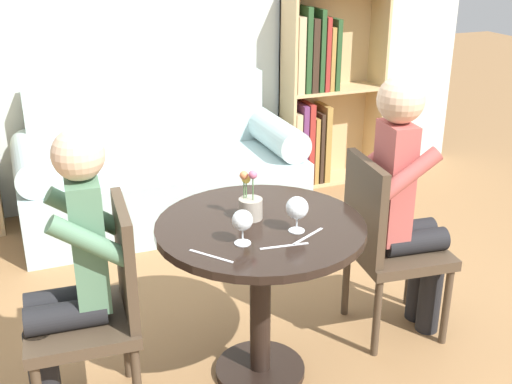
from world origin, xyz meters
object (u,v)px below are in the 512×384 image
wine_glass_left (242,221)px  wine_glass_right (297,209)px  couch (161,176)px  chair_left (98,305)px  chair_right (385,240)px  person_right (406,202)px  person_left (70,276)px  bookshelf_right (319,93)px  flower_vase (250,204)px

wine_glass_left → wine_glass_right: size_ratio=0.94×
couch → chair_left: 1.90m
chair_left → wine_glass_left: (0.54, -0.16, 0.33)m
chair_right → wine_glass_left: chair_right is taller
couch → wine_glass_right: 1.98m
chair_right → person_right: size_ratio=0.71×
chair_left → person_left: (-0.09, 0.01, 0.14)m
bookshelf_right → person_left: bookshelf_right is taller
chair_left → chair_right: same height
chair_right → person_right: (0.09, -0.02, 0.19)m
bookshelf_right → chair_right: size_ratio=1.62×
person_right → wine_glass_left: (-0.88, -0.22, 0.15)m
chair_left → wine_glass_right: (0.78, -0.14, 0.34)m
wine_glass_left → wine_glass_right: wine_glass_right is taller
couch → bookshelf_right: (1.30, 0.26, 0.39)m
bookshelf_right → person_right: (-0.54, -1.97, -0.01)m
chair_right → person_left: size_ratio=0.75×
chair_right → chair_left: bearing=99.2°
wine_glass_right → chair_right: bearing=20.4°
couch → chair_left: size_ratio=2.04×
chair_left → wine_glass_left: bearing=77.3°
bookshelf_right → wine_glass_right: 2.47m
person_left → person_right: 1.52m
chair_right → person_left: person_left is taller
chair_right → bookshelf_right: bearing=-11.7°
person_left → flower_vase: 0.76m
chair_left → flower_vase: flower_vase is taller
person_right → wine_glass_right: (-0.65, -0.19, 0.15)m
person_right → chair_left: bearing=98.4°
wine_glass_left → chair_right: bearing=16.2°
person_right → couch: bearing=29.9°
person_left → flower_vase: (0.74, 0.03, 0.17)m
person_right → flower_vase: person_right is taller
couch → bookshelf_right: bookshelf_right is taller
bookshelf_right → wine_glass_left: (-1.43, -2.19, 0.13)m
chair_left → person_right: size_ratio=0.71×
couch → flower_vase: size_ratio=8.50×
chair_right → wine_glass_right: 0.69m
chair_left → wine_glass_right: 0.86m
wine_glass_right → flower_vase: size_ratio=0.67×
bookshelf_right → person_right: size_ratio=1.14×
chair_left → chair_right: (1.34, 0.07, 0.00)m
person_left → person_right: person_right is taller
bookshelf_right → wine_glass_right: bookshelf_right is taller
person_right → person_left: bearing=97.8°
couch → flower_vase: 1.79m
chair_right → flower_vase: size_ratio=4.17×
couch → chair_left: couch is taller
person_left → flower_vase: size_ratio=5.59×
wine_glass_right → person_right: bearing=16.6°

